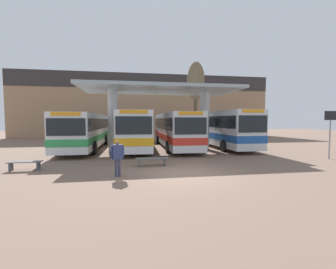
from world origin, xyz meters
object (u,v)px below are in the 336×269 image
object	(u,v)px
transit_bus_center_bay	(135,129)
parked_car_street	(96,131)
transit_bus_left_bay	(86,129)
transit_bus_right_bay	(175,129)
waiting_bench_near_pillar	(152,160)
waiting_bench_mid_platform	(25,164)
transit_bus_far_right_bay	(220,127)
info_sign_platform	(330,125)
pedestrian_waiting	(117,155)
poplar_tree_behind_left	(196,83)

from	to	relation	value
transit_bus_center_bay	parked_car_street	world-z (taller)	transit_bus_center_bay
transit_bus_left_bay	transit_bus_right_bay	bearing A→B (deg)	-179.01
transit_bus_left_bay	waiting_bench_near_pillar	bearing A→B (deg)	122.10
waiting_bench_mid_platform	transit_bus_far_right_bay	bearing A→B (deg)	30.50
transit_bus_far_right_bay	waiting_bench_mid_platform	world-z (taller)	transit_bus_far_right_bay
info_sign_platform	parked_car_street	size ratio (longest dim) A/B	0.70
waiting_bench_mid_platform	info_sign_platform	bearing A→B (deg)	1.12
transit_bus_far_right_bay	info_sign_platform	world-z (taller)	transit_bus_far_right_bay
pedestrian_waiting	poplar_tree_behind_left	xyz separation A→B (m)	(8.63, 16.72, 6.22)
waiting_bench_near_pillar	transit_bus_left_bay	bearing A→B (deg)	121.15
transit_bus_far_right_bay	parked_car_street	size ratio (longest dim) A/B	2.55
transit_bus_far_right_bay	poplar_tree_behind_left	size ratio (longest dim) A/B	1.19
transit_bus_center_bay	info_sign_platform	bearing A→B (deg)	151.48
waiting_bench_mid_platform	pedestrian_waiting	size ratio (longest dim) A/B	0.98
waiting_bench_near_pillar	pedestrian_waiting	size ratio (longest dim) A/B	1.10
transit_bus_left_bay	transit_bus_right_bay	size ratio (longest dim) A/B	0.96
transit_bus_right_bay	transit_bus_far_right_bay	world-z (taller)	transit_bus_far_right_bay
transit_bus_far_right_bay	parked_car_street	bearing A→B (deg)	-41.23
transit_bus_right_bay	parked_car_street	xyz separation A→B (m)	(-8.80, 10.86, -0.74)
transit_bus_center_bay	poplar_tree_behind_left	world-z (taller)	poplar_tree_behind_left
transit_bus_center_bay	transit_bus_right_bay	size ratio (longest dim) A/B	0.90
poplar_tree_behind_left	waiting_bench_near_pillar	bearing A→B (deg)	-115.13
waiting_bench_near_pillar	waiting_bench_mid_platform	bearing A→B (deg)	180.00
waiting_bench_near_pillar	info_sign_platform	xyz separation A→B (m)	(11.88, 0.36, 1.92)
transit_bus_far_right_bay	parked_car_street	world-z (taller)	transit_bus_far_right_bay
pedestrian_waiting	transit_bus_far_right_bay	bearing A→B (deg)	32.23
transit_bus_right_bay	info_sign_platform	xyz separation A→B (m)	(8.91, -8.08, 0.48)
waiting_bench_near_pillar	waiting_bench_mid_platform	xyz separation A→B (m)	(-6.57, 0.00, -0.01)
transit_bus_right_bay	transit_bus_far_right_bay	size ratio (longest dim) A/B	1.06
transit_bus_left_bay	transit_bus_far_right_bay	distance (m)	12.54
transit_bus_center_bay	waiting_bench_mid_platform	distance (m)	9.86
transit_bus_left_bay	transit_bus_right_bay	world-z (taller)	transit_bus_right_bay
transit_bus_far_right_bay	info_sign_platform	size ratio (longest dim) A/B	3.65
parked_car_street	transit_bus_right_bay	bearing A→B (deg)	-50.99
transit_bus_far_right_bay	waiting_bench_mid_platform	bearing A→B (deg)	29.06
transit_bus_left_bay	waiting_bench_near_pillar	xyz separation A→B (m)	(5.10, -8.44, -1.41)
transit_bus_center_bay	waiting_bench_near_pillar	xyz separation A→B (m)	(0.76, -7.82, -1.48)
transit_bus_center_bay	pedestrian_waiting	distance (m)	10.00
transit_bus_center_bay	parked_car_street	bearing A→B (deg)	-64.12
transit_bus_right_bay	parked_car_street	size ratio (longest dim) A/B	2.70
transit_bus_right_bay	waiting_bench_mid_platform	world-z (taller)	transit_bus_right_bay
transit_bus_center_bay	transit_bus_far_right_bay	world-z (taller)	transit_bus_far_right_bay
transit_bus_left_bay	parked_car_street	world-z (taller)	transit_bus_left_bay
transit_bus_center_bay	transit_bus_right_bay	xyz separation A→B (m)	(3.72, 0.62, -0.04)
transit_bus_left_bay	info_sign_platform	size ratio (longest dim) A/B	3.70
parked_car_street	transit_bus_center_bay	bearing A→B (deg)	-66.17
info_sign_platform	transit_bus_left_bay	bearing A→B (deg)	154.56
transit_bus_left_bay	parked_car_street	xyz separation A→B (m)	(-0.73, 10.86, -0.72)
pedestrian_waiting	transit_bus_right_bay	bearing A→B (deg)	49.68
transit_bus_center_bay	waiting_bench_near_pillar	bearing A→B (deg)	97.57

